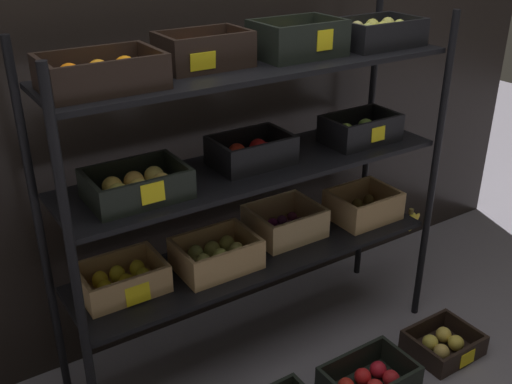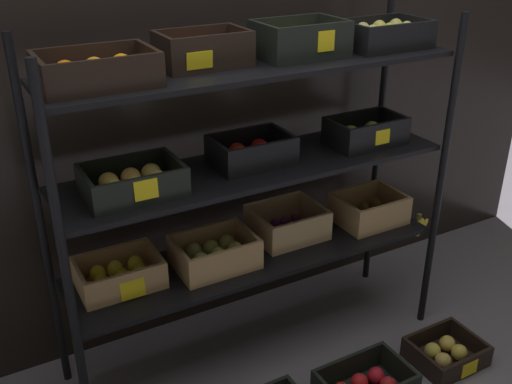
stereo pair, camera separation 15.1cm
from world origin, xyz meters
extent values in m
plane|color=slate|center=(0.00, 0.00, 0.00)|extent=(10.00, 10.00, 0.00)
cube|color=black|center=(0.00, 0.42, 1.17)|extent=(4.02, 0.12, 2.35)
cylinder|color=black|center=(-0.81, -0.22, 0.73)|extent=(0.03, 0.03, 1.47)
cylinder|color=black|center=(0.81, -0.22, 0.73)|extent=(0.03, 0.03, 1.47)
cylinder|color=black|center=(-0.81, 0.22, 0.73)|extent=(0.03, 0.03, 1.47)
cylinder|color=black|center=(0.81, 0.22, 0.73)|extent=(0.03, 0.03, 1.47)
cube|color=black|center=(0.00, 0.00, 0.50)|extent=(1.59, 0.40, 0.02)
cube|color=black|center=(0.00, 0.00, 0.90)|extent=(1.59, 0.40, 0.02)
cube|color=black|center=(0.00, 0.00, 1.31)|extent=(1.59, 0.40, 0.02)
cube|color=tan|center=(-0.58, 0.04, 0.51)|extent=(0.32, 0.23, 0.01)
cube|color=tan|center=(-0.58, -0.06, 0.57)|extent=(0.32, 0.02, 0.10)
cube|color=tan|center=(-0.58, 0.15, 0.57)|extent=(0.32, 0.02, 0.10)
cube|color=tan|center=(-0.73, 0.04, 0.57)|extent=(0.02, 0.20, 0.10)
cube|color=tan|center=(-0.43, 0.04, 0.57)|extent=(0.02, 0.20, 0.10)
ellipsoid|color=yellow|center=(-0.66, 0.01, 0.56)|extent=(0.06, 0.06, 0.08)
ellipsoid|color=yellow|center=(-0.58, 0.01, 0.56)|extent=(0.06, 0.06, 0.08)
ellipsoid|color=yellow|center=(-0.51, 0.01, 0.56)|extent=(0.06, 0.06, 0.08)
ellipsoid|color=yellow|center=(-0.65, 0.08, 0.56)|extent=(0.06, 0.06, 0.08)
ellipsoid|color=yellow|center=(-0.58, 0.08, 0.56)|extent=(0.06, 0.06, 0.08)
ellipsoid|color=yellow|center=(-0.50, 0.07, 0.56)|extent=(0.06, 0.06, 0.08)
cube|color=yellow|center=(-0.56, -0.07, 0.55)|extent=(0.09, 0.01, 0.08)
cube|color=tan|center=(-0.20, -0.01, 0.51)|extent=(0.32, 0.24, 0.01)
cube|color=tan|center=(-0.20, -0.12, 0.58)|extent=(0.32, 0.02, 0.12)
cube|color=tan|center=(-0.20, 0.10, 0.58)|extent=(0.32, 0.02, 0.12)
cube|color=tan|center=(-0.35, -0.01, 0.58)|extent=(0.02, 0.21, 0.12)
cube|color=tan|center=(-0.04, -0.01, 0.58)|extent=(0.02, 0.21, 0.12)
ellipsoid|color=#AAAE54|center=(-0.28, -0.04, 0.57)|extent=(0.07, 0.07, 0.09)
ellipsoid|color=#B4BD52|center=(-0.20, -0.05, 0.57)|extent=(0.07, 0.07, 0.09)
ellipsoid|color=tan|center=(-0.12, -0.04, 0.57)|extent=(0.07, 0.07, 0.09)
ellipsoid|color=#A8B860|center=(-0.27, 0.03, 0.57)|extent=(0.07, 0.07, 0.09)
ellipsoid|color=tan|center=(-0.20, 0.02, 0.57)|extent=(0.07, 0.07, 0.09)
ellipsoid|color=#ACAA4F|center=(-0.13, 0.03, 0.57)|extent=(0.07, 0.07, 0.09)
cube|color=tan|center=(0.19, 0.06, 0.51)|extent=(0.30, 0.26, 0.01)
cube|color=tan|center=(0.19, -0.06, 0.58)|extent=(0.30, 0.02, 0.12)
cube|color=tan|center=(0.19, 0.18, 0.58)|extent=(0.30, 0.02, 0.12)
cube|color=tan|center=(0.05, 0.06, 0.58)|extent=(0.02, 0.23, 0.12)
cube|color=tan|center=(0.33, 0.06, 0.58)|extent=(0.02, 0.23, 0.12)
sphere|color=#672D4D|center=(0.11, 0.00, 0.54)|extent=(0.05, 0.05, 0.05)
sphere|color=#69284F|center=(0.17, 0.00, 0.54)|extent=(0.05, 0.05, 0.05)
sphere|color=#592B4C|center=(0.22, 0.00, 0.54)|extent=(0.05, 0.05, 0.05)
sphere|color=#592947|center=(0.28, 0.00, 0.54)|extent=(0.05, 0.05, 0.05)
sphere|color=#612C5C|center=(0.11, 0.06, 0.54)|extent=(0.05, 0.05, 0.05)
sphere|color=#632C54|center=(0.16, 0.06, 0.54)|extent=(0.05, 0.05, 0.05)
sphere|color=#602C5C|center=(0.22, 0.06, 0.54)|extent=(0.05, 0.05, 0.05)
sphere|color=#5E2851|center=(0.27, 0.06, 0.54)|extent=(0.05, 0.05, 0.05)
sphere|color=#642254|center=(0.10, 0.12, 0.54)|extent=(0.05, 0.05, 0.05)
sphere|color=#681B5A|center=(0.17, 0.12, 0.54)|extent=(0.05, 0.05, 0.05)
sphere|color=#5E2C5D|center=(0.22, 0.12, 0.54)|extent=(0.05, 0.05, 0.05)
sphere|color=#6C2847|center=(0.28, 0.12, 0.54)|extent=(0.05, 0.05, 0.05)
cube|color=tan|center=(0.59, -0.01, 0.51)|extent=(0.30, 0.24, 0.01)
cube|color=tan|center=(0.59, -0.12, 0.58)|extent=(0.30, 0.02, 0.12)
cube|color=tan|center=(0.59, 0.11, 0.58)|extent=(0.30, 0.02, 0.12)
cube|color=tan|center=(0.45, -0.01, 0.58)|extent=(0.02, 0.21, 0.12)
cube|color=tan|center=(0.74, -0.01, 0.58)|extent=(0.02, 0.21, 0.12)
ellipsoid|color=brown|center=(0.53, -0.05, 0.55)|extent=(0.05, 0.05, 0.07)
ellipsoid|color=brown|center=(0.59, -0.04, 0.55)|extent=(0.05, 0.05, 0.07)
ellipsoid|color=brown|center=(0.66, -0.05, 0.55)|extent=(0.05, 0.05, 0.07)
ellipsoid|color=brown|center=(0.52, 0.03, 0.55)|extent=(0.05, 0.05, 0.07)
ellipsoid|color=brown|center=(0.59, 0.03, 0.55)|extent=(0.05, 0.05, 0.07)
ellipsoid|color=brown|center=(0.67, 0.03, 0.55)|extent=(0.05, 0.05, 0.07)
cube|color=black|center=(-0.51, -0.02, 0.92)|extent=(0.34, 0.24, 0.01)
cube|color=black|center=(-0.51, -0.13, 0.97)|extent=(0.34, 0.02, 0.10)
cube|color=black|center=(-0.51, 0.09, 0.97)|extent=(0.34, 0.02, 0.10)
cube|color=black|center=(-0.67, -0.02, 0.97)|extent=(0.02, 0.21, 0.10)
cube|color=black|center=(-0.35, -0.02, 0.97)|extent=(0.02, 0.21, 0.10)
sphere|color=#CFC14D|center=(-0.59, -0.05, 0.96)|extent=(0.07, 0.07, 0.07)
sphere|color=#E7C04E|center=(-0.51, -0.05, 0.96)|extent=(0.07, 0.07, 0.07)
sphere|color=#E7BE53|center=(-0.43, -0.05, 0.96)|extent=(0.07, 0.07, 0.07)
sphere|color=gold|center=(-0.59, 0.01, 0.96)|extent=(0.07, 0.07, 0.07)
sphere|color=#E7B14F|center=(-0.50, 0.01, 0.96)|extent=(0.07, 0.07, 0.07)
sphere|color=#D8C157|center=(-0.43, 0.02, 0.96)|extent=(0.07, 0.07, 0.07)
cube|color=yellow|center=(-0.50, -0.14, 0.98)|extent=(0.08, 0.01, 0.07)
cube|color=black|center=(-0.01, 0.02, 0.92)|extent=(0.31, 0.22, 0.01)
cube|color=black|center=(-0.01, -0.08, 0.98)|extent=(0.31, 0.02, 0.10)
cube|color=black|center=(-0.01, 0.12, 0.98)|extent=(0.31, 0.02, 0.10)
cube|color=black|center=(-0.16, 0.02, 0.98)|extent=(0.02, 0.18, 0.10)
cube|color=black|center=(0.14, 0.02, 0.98)|extent=(0.02, 0.18, 0.10)
sphere|color=red|center=(-0.06, -0.01, 0.96)|extent=(0.07, 0.07, 0.07)
sphere|color=red|center=(0.05, -0.01, 0.96)|extent=(0.07, 0.07, 0.07)
sphere|color=red|center=(-0.06, 0.05, 0.96)|extent=(0.07, 0.07, 0.07)
sphere|color=red|center=(0.04, 0.05, 0.96)|extent=(0.07, 0.07, 0.07)
cube|color=black|center=(0.52, -0.02, 0.92)|extent=(0.32, 0.20, 0.01)
cube|color=black|center=(0.52, -0.12, 0.98)|extent=(0.32, 0.02, 0.11)
cube|color=black|center=(0.52, 0.07, 0.98)|extent=(0.32, 0.02, 0.11)
cube|color=black|center=(0.37, -0.02, 0.98)|extent=(0.02, 0.17, 0.11)
cube|color=black|center=(0.68, -0.02, 0.98)|extent=(0.02, 0.17, 0.11)
sphere|color=#91BE34|center=(0.47, -0.05, 0.96)|extent=(0.07, 0.07, 0.07)
sphere|color=#85C144|center=(0.58, -0.05, 0.96)|extent=(0.07, 0.07, 0.07)
sphere|color=#8CB33D|center=(0.46, 0.00, 0.96)|extent=(0.07, 0.07, 0.07)
sphere|color=#8AB648|center=(0.58, 0.00, 0.96)|extent=(0.07, 0.07, 0.07)
cube|color=yellow|center=(0.53, -0.13, 0.97)|extent=(0.07, 0.01, 0.06)
cube|color=black|center=(-0.59, -0.02, 1.32)|extent=(0.37, 0.25, 0.01)
cube|color=black|center=(-0.59, -0.14, 1.38)|extent=(0.37, 0.02, 0.10)
cube|color=black|center=(-0.59, 0.09, 1.38)|extent=(0.37, 0.02, 0.10)
cube|color=black|center=(-0.77, -0.02, 1.38)|extent=(0.02, 0.22, 0.10)
cube|color=black|center=(-0.41, -0.02, 1.38)|extent=(0.02, 0.22, 0.10)
sphere|color=orange|center=(-0.67, -0.06, 1.36)|extent=(0.07, 0.07, 0.07)
sphere|color=orange|center=(-0.59, -0.07, 1.36)|extent=(0.07, 0.07, 0.07)
sphere|color=orange|center=(-0.51, -0.06, 1.36)|extent=(0.07, 0.07, 0.07)
sphere|color=orange|center=(-0.68, 0.01, 1.36)|extent=(0.07, 0.07, 0.07)
sphere|color=orange|center=(-0.59, 0.01, 1.36)|extent=(0.07, 0.07, 0.07)
sphere|color=orange|center=(-0.50, 0.01, 1.36)|extent=(0.07, 0.07, 0.07)
cube|color=black|center=(-0.19, 0.05, 1.32)|extent=(0.32, 0.20, 0.01)
cube|color=black|center=(-0.19, -0.04, 1.39)|extent=(0.32, 0.02, 0.11)
cube|color=black|center=(-0.19, 0.14, 1.39)|extent=(0.32, 0.02, 0.11)
cube|color=black|center=(-0.34, 0.05, 1.39)|extent=(0.02, 0.17, 0.11)
cube|color=black|center=(-0.04, 0.05, 1.39)|extent=(0.02, 0.17, 0.11)
sphere|color=orange|center=(-0.27, 0.02, 1.36)|extent=(0.06, 0.06, 0.06)
sphere|color=orange|center=(-0.19, 0.02, 1.36)|extent=(0.06, 0.06, 0.06)
sphere|color=orange|center=(-0.12, 0.02, 1.36)|extent=(0.06, 0.06, 0.06)
sphere|color=orange|center=(-0.26, 0.07, 1.36)|extent=(0.06, 0.06, 0.06)
sphere|color=orange|center=(-0.19, 0.07, 1.36)|extent=(0.06, 0.06, 0.06)
sphere|color=orange|center=(-0.11, 0.08, 1.36)|extent=(0.06, 0.06, 0.06)
cube|color=yellow|center=(-0.25, -0.05, 1.36)|extent=(0.10, 0.01, 0.06)
cube|color=black|center=(0.20, 0.01, 1.32)|extent=(0.33, 0.23, 0.01)
cube|color=black|center=(0.20, -0.09, 1.39)|extent=(0.33, 0.02, 0.12)
cube|color=black|center=(0.20, 0.12, 1.39)|extent=(0.33, 0.02, 0.12)
cube|color=black|center=(0.04, 0.01, 1.39)|extent=(0.02, 0.19, 0.12)
cube|color=black|center=(0.36, 0.01, 1.39)|extent=(0.02, 0.19, 0.12)
ellipsoid|color=yellow|center=(0.12, -0.02, 1.37)|extent=(0.06, 0.06, 0.08)
ellipsoid|color=yellow|center=(0.20, -0.02, 1.37)|extent=(0.06, 0.06, 0.08)
ellipsoid|color=yellow|center=(0.27, -0.02, 1.37)|extent=(0.06, 0.06, 0.08)
ellipsoid|color=yellow|center=(0.12, 0.05, 1.37)|extent=(0.06, 0.06, 0.08)
ellipsoid|color=yellow|center=(0.20, 0.05, 1.37)|extent=(0.06, 0.06, 0.08)
ellipsoid|color=yellow|center=(0.27, 0.05, 1.37)|extent=(0.06, 0.06, 0.08)
cube|color=yellow|center=(0.24, -0.10, 1.39)|extent=(0.07, 0.00, 0.07)
cube|color=black|center=(0.59, -0.01, 1.32)|extent=(0.35, 0.23, 0.01)
cube|color=black|center=(0.59, -0.12, 1.38)|extent=(0.35, 0.02, 0.10)
cube|color=black|center=(0.59, 0.10, 1.38)|extent=(0.35, 0.02, 0.10)
cube|color=black|center=(0.42, -0.01, 1.38)|extent=(0.02, 0.20, 0.10)
cube|color=black|center=(0.76, -0.01, 1.38)|extent=(0.02, 0.20, 0.10)
ellipsoid|color=#AFB857|center=(0.50, -0.04, 1.37)|extent=(0.07, 0.07, 0.09)
ellipsoid|color=#BDBD4A|center=(0.59, -0.04, 1.37)|extent=(0.07, 0.07, 0.09)
ellipsoid|color=#BCC252|center=(0.67, -0.05, 1.37)|extent=(0.07, 0.07, 0.09)
ellipsoid|color=tan|center=(0.50, 0.02, 1.37)|extent=(0.07, 0.07, 0.09)
ellipsoid|color=#BBB84A|center=(0.59, 0.03, 1.37)|extent=(0.07, 0.07, 0.09)
ellipsoid|color=#BCB852|center=(0.67, 0.02, 1.37)|extent=(0.07, 0.07, 0.09)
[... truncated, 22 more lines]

